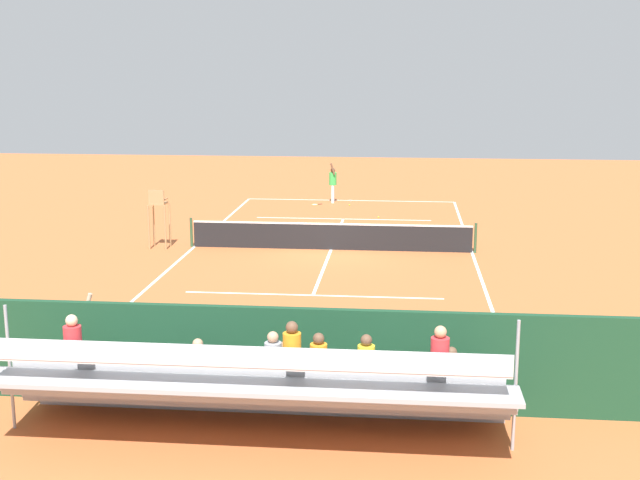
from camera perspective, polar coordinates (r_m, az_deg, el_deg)
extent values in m
plane|color=#BC6033|center=(30.06, 0.76, -0.66)|extent=(60.00, 60.00, 0.00)
cube|color=white|center=(40.84, 2.09, 2.71)|extent=(10.00, 0.10, 0.01)
cube|color=white|center=(19.54, -2.05, -7.70)|extent=(10.00, 0.10, 0.01)
cube|color=white|center=(30.06, 10.29, -0.85)|extent=(0.10, 22.00, 0.01)
cube|color=white|center=(30.89, -8.53, -0.45)|extent=(0.10, 22.00, 0.01)
cube|color=white|center=(35.97, 1.59, 1.44)|extent=(7.50, 0.10, 0.01)
cube|color=white|center=(24.22, -0.48, -3.77)|extent=(7.50, 0.10, 0.01)
cube|color=white|center=(30.06, 0.76, -0.66)|extent=(0.10, 12.10, 0.01)
cube|color=white|center=(40.84, 2.09, 2.71)|extent=(0.10, 0.30, 0.01)
cube|color=black|center=(29.97, 0.76, 0.19)|extent=(10.00, 0.02, 0.91)
cube|color=white|center=(29.87, 0.76, 1.10)|extent=(10.00, 0.04, 0.06)
cylinder|color=#2D5133|center=(29.96, 10.52, 0.14)|extent=(0.10, 0.10, 1.07)
cylinder|color=#2D5133|center=(30.80, -8.74, 0.52)|extent=(0.10, 0.10, 1.07)
cube|color=#194228|center=(16.41, -3.49, -7.93)|extent=(18.00, 0.16, 2.00)
cube|color=#9EA0A5|center=(16.37, -3.66, -10.89)|extent=(9.00, 0.10, 0.45)
cube|color=#9EA0A5|center=(15.98, -3.87, -10.76)|extent=(9.00, 0.80, 0.08)
cube|color=#9EA0A5|center=(16.40, -3.64, -10.85)|extent=(9.00, 0.04, 0.45)
cube|color=silver|center=(15.73, -3.95, -9.49)|extent=(8.60, 0.36, 0.04)
cube|color=silver|center=(15.50, -4.07, -9.04)|extent=(8.60, 0.03, 0.36)
cube|color=#9EA0A5|center=(15.08, -4.40, -10.35)|extent=(9.00, 0.80, 0.08)
cube|color=#9EA0A5|center=(15.50, -4.14, -10.45)|extent=(9.00, 0.04, 0.45)
cube|color=silver|center=(14.84, -4.50, -9.00)|extent=(8.60, 0.36, 0.04)
cube|color=silver|center=(14.60, -4.63, -8.51)|extent=(8.60, 0.03, 0.36)
cube|color=#9EA0A5|center=(14.19, -5.00, -9.88)|extent=(9.00, 0.80, 0.08)
cube|color=#9EA0A5|center=(14.60, -4.71, -10.01)|extent=(9.00, 0.04, 0.45)
cube|color=silver|center=(13.94, -5.11, -8.43)|extent=(8.60, 0.36, 0.04)
cube|color=silver|center=(13.71, -5.26, -7.91)|extent=(8.60, 0.03, 0.36)
cylinder|color=#9EA0A5|center=(14.89, 13.15, -9.65)|extent=(0.06, 0.06, 2.35)
cylinder|color=#9EA0A5|center=(16.33, -20.32, -8.13)|extent=(0.06, 0.06, 2.35)
cube|color=#2D2D33|center=(16.11, -8.14, -8.91)|extent=(0.32, 0.40, 0.12)
cylinder|color=purple|center=(15.90, -8.27, -8.10)|extent=(0.30, 0.30, 0.45)
sphere|color=tan|center=(15.79, -8.31, -7.00)|extent=(0.20, 0.20, 0.20)
cube|color=#2D2D33|center=(13.97, -1.84, -8.18)|extent=(0.32, 0.40, 0.12)
cylinder|color=orange|center=(13.76, -1.92, -7.23)|extent=(0.30, 0.30, 0.45)
sphere|color=brown|center=(13.66, -1.93, -5.95)|extent=(0.20, 0.20, 0.20)
cube|color=#2D2D33|center=(16.83, -16.23, -8.36)|extent=(0.32, 0.40, 0.12)
cylinder|color=orange|center=(16.63, -16.44, -7.57)|extent=(0.30, 0.30, 0.45)
sphere|color=brown|center=(16.53, -16.51, -6.51)|extent=(0.20, 0.20, 0.20)
cube|color=#2D2D33|center=(14.93, -3.12, -8.68)|extent=(0.32, 0.40, 0.12)
cylinder|color=#9399A3|center=(14.72, -3.21, -7.80)|extent=(0.30, 0.30, 0.45)
sphere|color=tan|center=(14.61, -3.22, -6.60)|extent=(0.20, 0.20, 0.20)
cube|color=#2D2D33|center=(15.82, -2.36, -9.20)|extent=(0.32, 0.40, 0.12)
cylinder|color=green|center=(15.60, -2.43, -8.38)|extent=(0.30, 0.30, 0.45)
sphere|color=#8C6647|center=(15.49, -2.44, -7.26)|extent=(0.20, 0.20, 0.20)
cube|color=#2D2D33|center=(14.78, 3.16, -8.90)|extent=(0.32, 0.40, 0.12)
cylinder|color=yellow|center=(14.57, 3.15, -8.02)|extent=(0.30, 0.30, 0.45)
sphere|color=brown|center=(14.46, 3.17, -6.81)|extent=(0.20, 0.20, 0.20)
cube|color=#2D2D33|center=(13.87, 8.10, -8.44)|extent=(0.32, 0.40, 0.12)
cylinder|color=red|center=(13.67, 8.15, -7.49)|extent=(0.30, 0.30, 0.45)
sphere|color=tan|center=(13.56, 8.19, -6.20)|extent=(0.20, 0.20, 0.20)
cube|color=#2D2D33|center=(15.70, 8.84, -9.50)|extent=(0.32, 0.40, 0.12)
cylinder|color=red|center=(15.49, 8.89, -8.68)|extent=(0.30, 0.30, 0.45)
sphere|color=brown|center=(15.38, 8.93, -7.54)|extent=(0.20, 0.20, 0.20)
cube|color=#2D2D33|center=(14.89, -16.22, -7.37)|extent=(0.32, 0.40, 0.12)
cylinder|color=red|center=(14.69, -16.46, -6.47)|extent=(0.30, 0.30, 0.45)
sphere|color=beige|center=(14.60, -16.53, -5.26)|extent=(0.20, 0.20, 0.20)
cube|color=#2D2D33|center=(14.83, -0.05, -8.80)|extent=(0.32, 0.40, 0.12)
cylinder|color=orange|center=(14.62, -0.10, -7.92)|extent=(0.30, 0.30, 0.45)
sphere|color=brown|center=(14.51, -0.10, -6.71)|extent=(0.20, 0.20, 0.20)
cylinder|color=#A88456|center=(30.99, -10.17, 1.04)|extent=(0.07, 0.07, 1.60)
cylinder|color=#A88456|center=(31.16, -11.23, 1.06)|extent=(0.07, 0.07, 1.60)
cylinder|color=#A88456|center=(30.42, -10.48, 0.83)|extent=(0.07, 0.07, 1.60)
cylinder|color=#A88456|center=(30.59, -11.56, 0.85)|extent=(0.07, 0.07, 1.60)
cube|color=#A88456|center=(30.64, -10.92, 2.47)|extent=(0.56, 0.56, 0.06)
cube|color=#A88456|center=(30.37, -11.07, 2.90)|extent=(0.56, 0.06, 0.48)
cube|color=#A88456|center=(30.55, -10.46, 2.74)|extent=(0.04, 0.48, 0.04)
cube|color=#A88456|center=(30.69, -11.40, 2.75)|extent=(0.04, 0.48, 0.04)
cube|color=#33383D|center=(17.18, 8.08, -9.05)|extent=(1.80, 0.40, 0.05)
cylinder|color=#33383D|center=(17.31, 10.57, -9.77)|extent=(0.06, 0.06, 0.45)
cylinder|color=#33383D|center=(17.24, 5.53, -9.71)|extent=(0.06, 0.06, 0.45)
cube|color=#33383D|center=(16.91, 8.13, -8.32)|extent=(1.80, 0.04, 0.36)
cube|color=black|center=(17.10, 1.94, -10.01)|extent=(0.90, 0.36, 0.36)
cylinder|color=white|center=(40.23, 0.88, 3.18)|extent=(0.14, 0.14, 0.85)
cylinder|color=white|center=(40.01, 0.87, 3.13)|extent=(0.14, 0.14, 0.85)
cylinder|color=green|center=(40.02, 0.88, 4.18)|extent=(0.37, 0.37, 0.60)
sphere|color=brown|center=(39.96, 0.88, 4.77)|extent=(0.22, 0.22, 0.22)
cylinder|color=brown|center=(39.74, 0.86, 4.86)|extent=(0.25, 0.10, 0.55)
cylinder|color=brown|center=(40.23, 0.90, 4.27)|extent=(0.09, 0.09, 0.50)
cylinder|color=black|center=(39.66, -0.02, 2.46)|extent=(0.24, 0.19, 0.03)
torus|color=#D8CC4C|center=(39.52, -0.36, 2.42)|extent=(0.42, 0.42, 0.02)
cylinder|color=white|center=(39.52, -0.36, 2.42)|extent=(0.25, 0.25, 0.00)
sphere|color=#CCDB33|center=(36.31, 3.99, 1.57)|extent=(0.07, 0.07, 0.07)
sphere|color=#CCDB33|center=(39.36, 2.02, 2.40)|extent=(0.07, 0.07, 0.07)
cylinder|color=#232328|center=(18.09, -15.43, -8.37)|extent=(0.14, 0.14, 0.85)
cylinder|color=#232328|center=(18.30, -15.37, -8.13)|extent=(0.14, 0.14, 0.85)
cylinder|color=blue|center=(17.96, -15.53, -6.07)|extent=(0.44, 0.44, 0.60)
sphere|color=beige|center=(17.84, -15.60, -4.82)|extent=(0.22, 0.22, 0.22)
cylinder|color=beige|center=(18.03, -15.55, -4.35)|extent=(0.26, 0.15, 0.55)
cylinder|color=beige|center=(17.74, -15.60, -6.20)|extent=(0.11, 0.11, 0.50)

